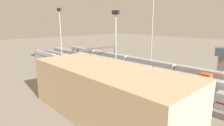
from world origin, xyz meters
name	(u,v)px	position (x,y,z in m)	size (l,w,h in m)	color
ground_plane	(119,72)	(0.00, 0.00, 0.00)	(400.00, 400.00, 0.00)	gray
track_bed_0	(135,68)	(0.00, -10.00, 0.06)	(140.00, 2.80, 0.12)	#3D3833
track_bed_1	(128,70)	(0.00, -5.00, 0.06)	(140.00, 2.80, 0.12)	#3D3833
track_bed_2	(119,72)	(0.00, 0.00, 0.06)	(140.00, 2.80, 0.12)	#3D3833
track_bed_3	(111,75)	(0.00, 5.00, 0.06)	(140.00, 2.80, 0.12)	#3D3833
track_bed_4	(101,77)	(0.00, 10.00, 0.06)	(140.00, 2.80, 0.12)	#3D3833
train_on_track_2	(126,68)	(-3.42, 0.00, 2.59)	(119.80, 3.06, 5.00)	#B7BABF
train_on_track_3	(114,71)	(-1.83, 5.00, 2.00)	(119.80, 3.06, 3.80)	#A8AAB2
train_on_track_4	(55,58)	(37.72, 10.00, 2.00)	(47.20, 3.06, 3.80)	#B7BABF
train_on_track_0	(128,61)	(4.65, -10.00, 2.62)	(95.60, 3.06, 5.00)	#B7BABF
train_on_track_1	(215,85)	(-34.82, -5.00, 2.16)	(10.00, 3.00, 5.00)	#D85914
light_mast_0	(152,24)	(-6.01, -13.21, 19.46)	(2.80, 0.70, 31.14)	#9EA0A5
light_mast_1	(60,30)	(24.01, 13.05, 16.87)	(2.80, 0.70, 26.36)	#9EA0A5
light_mast_3	(116,38)	(-11.27, 13.14, 15.48)	(2.80, 0.70, 23.84)	#9EA0A5
signal_gantry	(96,51)	(15.65, 0.00, 7.42)	(0.70, 25.00, 8.80)	#4C4742
maintenance_shed	(105,92)	(-23.54, 28.10, 5.55)	(38.66, 14.57, 11.10)	tan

